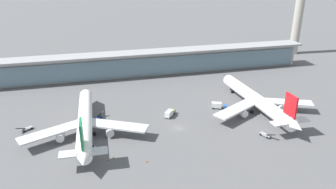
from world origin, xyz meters
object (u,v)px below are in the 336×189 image
(service_truck_mid_apron_blue, at_px, (218,105))
(safety_cone_bravo, at_px, (147,161))
(airliner_centre_stand, at_px, (257,100))
(service_truck_near_nose_olive, at_px, (170,113))
(service_truck_by_tail_grey, at_px, (92,148))
(safety_cone_charlie, at_px, (108,160))
(airliner_left_stand, at_px, (85,122))
(service_truck_under_wing_grey, at_px, (266,135))
(service_truck_at_far_stand_grey, at_px, (26,129))
(safety_cone_delta, at_px, (113,157))
(safety_cone_alpha, at_px, (82,159))
(service_truck_on_taxiway_blue, at_px, (97,117))

(service_truck_mid_apron_blue, height_order, safety_cone_bravo, service_truck_mid_apron_blue)
(airliner_centre_stand, distance_m, service_truck_near_nose_olive, 41.43)
(service_truck_by_tail_grey, height_order, safety_cone_charlie, service_truck_by_tail_grey)
(airliner_left_stand, relative_size, service_truck_mid_apron_blue, 8.64)
(airliner_left_stand, distance_m, service_truck_under_wing_grey, 73.44)
(service_truck_under_wing_grey, xyz_separation_m, safety_cone_charlie, (-63.37, -1.47, -0.49))
(service_truck_at_far_stand_grey, bearing_deg, safety_cone_delta, -41.33)
(airliner_centre_stand, distance_m, safety_cone_alpha, 83.29)
(service_truck_under_wing_grey, distance_m, service_truck_mid_apron_blue, 30.94)
(airliner_left_stand, relative_size, airliner_centre_stand, 1.00)
(safety_cone_delta, bearing_deg, service_truck_by_tail_grey, 134.29)
(safety_cone_alpha, bearing_deg, safety_cone_delta, -8.75)
(safety_cone_bravo, height_order, safety_cone_charlie, same)
(safety_cone_alpha, bearing_deg, airliner_left_stand, 84.35)
(service_truck_mid_apron_blue, bearing_deg, service_truck_at_far_stand_grey, -179.58)
(service_truck_by_tail_grey, height_order, service_truck_on_taxiway_blue, service_truck_on_taxiway_blue)
(service_truck_near_nose_olive, bearing_deg, safety_cone_bravo, -117.06)
(airliner_centre_stand, xyz_separation_m, safety_cone_bravo, (-57.92, -28.76, -5.21))
(service_truck_at_far_stand_grey, distance_m, safety_cone_bravo, 56.79)
(service_truck_near_nose_olive, bearing_deg, safety_cone_charlie, -136.41)
(service_truck_at_far_stand_grey, bearing_deg, safety_cone_alpha, -51.02)
(safety_cone_charlie, bearing_deg, safety_cone_bravo, -17.89)
(service_truck_by_tail_grey, height_order, safety_cone_bravo, service_truck_by_tail_grey)
(service_truck_at_far_stand_grey, xyz_separation_m, safety_cone_alpha, (22.47, -27.76, -0.49))
(service_truck_near_nose_olive, height_order, service_truck_on_taxiway_blue, service_truck_near_nose_olive)
(airliner_left_stand, bearing_deg, safety_cone_delta, -65.53)
(service_truck_near_nose_olive, distance_m, safety_cone_charlie, 41.75)
(airliner_left_stand, bearing_deg, safety_cone_bravo, -51.31)
(service_truck_mid_apron_blue, height_order, service_truck_at_far_stand_grey, service_truck_mid_apron_blue)
(safety_cone_alpha, bearing_deg, safety_cone_bravo, -17.65)
(airliner_centre_stand, relative_size, safety_cone_bravo, 94.11)
(service_truck_on_taxiway_blue, bearing_deg, service_truck_at_far_stand_grey, -172.94)
(safety_cone_alpha, bearing_deg, safety_cone_charlie, -17.30)
(safety_cone_bravo, bearing_deg, safety_cone_delta, 154.44)
(service_truck_by_tail_grey, distance_m, safety_cone_delta, 10.21)
(airliner_left_stand, distance_m, safety_cone_alpha, 19.31)
(service_truck_by_tail_grey, bearing_deg, safety_cone_charlie, -58.70)
(service_truck_mid_apron_blue, xyz_separation_m, service_truck_on_taxiway_blue, (-56.98, 3.01, -0.88))
(airliner_left_stand, distance_m, service_truck_mid_apron_blue, 62.93)
(safety_cone_charlie, bearing_deg, safety_cone_alpha, 162.70)
(service_truck_mid_apron_blue, bearing_deg, service_truck_near_nose_olive, -174.37)
(airliner_centre_stand, bearing_deg, service_truck_by_tail_grey, -168.13)
(service_truck_under_wing_grey, xyz_separation_m, service_truck_by_tail_grey, (-68.48, 6.94, 0.07))
(service_truck_near_nose_olive, distance_m, service_truck_by_tail_grey, 40.79)
(airliner_left_stand, distance_m, service_truck_near_nose_olive, 38.34)
(service_truck_near_nose_olive, bearing_deg, service_truck_by_tail_grey, -150.05)
(service_truck_mid_apron_blue, bearing_deg, safety_cone_bravo, -139.46)
(service_truck_on_taxiway_blue, distance_m, safety_cone_alpha, 32.14)
(service_truck_on_taxiway_blue, xyz_separation_m, safety_cone_delta, (4.14, -33.09, -0.49))
(safety_cone_charlie, height_order, safety_cone_delta, same)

